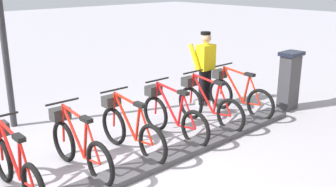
{
  "coord_description": "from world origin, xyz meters",
  "views": [
    {
      "loc": [
        -4.15,
        2.8,
        2.8
      ],
      "look_at": [
        0.5,
        -1.5,
        0.9
      ],
      "focal_mm": 41.55,
      "sensor_mm": 36.0,
      "label": 1
    }
  ],
  "objects_px": {
    "bike_docked_1": "(207,104)",
    "bike_docked_2": "(172,115)",
    "payment_kiosk": "(289,80)",
    "bike_docked_3": "(129,128)",
    "bike_docked_0": "(237,94)",
    "bike_docked_4": "(78,145)",
    "bike_docked_5": "(14,165)",
    "worker_near_rack": "(205,66)"
  },
  "relations": [
    {
      "from": "payment_kiosk",
      "to": "bike_docked_4",
      "type": "xyz_separation_m",
      "value": [
        0.57,
        4.87,
        -0.24
      ]
    },
    {
      "from": "bike_docked_1",
      "to": "bike_docked_3",
      "type": "xyz_separation_m",
      "value": [
        0.0,
        1.9,
        0.0
      ]
    },
    {
      "from": "bike_docked_3",
      "to": "bike_docked_5",
      "type": "bearing_deg",
      "value": 90.0
    },
    {
      "from": "bike_docked_0",
      "to": "bike_docked_4",
      "type": "xyz_separation_m",
      "value": [
        0.0,
        3.8,
        0.0
      ]
    },
    {
      "from": "bike_docked_0",
      "to": "bike_docked_3",
      "type": "height_order",
      "value": "same"
    },
    {
      "from": "bike_docked_2",
      "to": "bike_docked_5",
      "type": "relative_size",
      "value": 1.0
    },
    {
      "from": "bike_docked_1",
      "to": "bike_docked_4",
      "type": "xyz_separation_m",
      "value": [
        0.0,
        2.85,
        0.0
      ]
    },
    {
      "from": "bike_docked_0",
      "to": "bike_docked_1",
      "type": "height_order",
      "value": "same"
    },
    {
      "from": "bike_docked_4",
      "to": "worker_near_rack",
      "type": "relative_size",
      "value": 1.04
    },
    {
      "from": "payment_kiosk",
      "to": "bike_docked_3",
      "type": "bearing_deg",
      "value": 81.7
    },
    {
      "from": "payment_kiosk",
      "to": "bike_docked_5",
      "type": "relative_size",
      "value": 0.74
    },
    {
      "from": "payment_kiosk",
      "to": "worker_near_rack",
      "type": "xyz_separation_m",
      "value": [
        1.45,
        1.11,
        0.24
      ]
    },
    {
      "from": "bike_docked_2",
      "to": "bike_docked_5",
      "type": "xyz_separation_m",
      "value": [
        0.0,
        2.85,
        0.0
      ]
    },
    {
      "from": "bike_docked_1",
      "to": "bike_docked_5",
      "type": "xyz_separation_m",
      "value": [
        0.0,
        3.8,
        0.0
      ]
    },
    {
      "from": "bike_docked_5",
      "to": "payment_kiosk",
      "type": "bearing_deg",
      "value": -95.61
    },
    {
      "from": "bike_docked_2",
      "to": "bike_docked_3",
      "type": "xyz_separation_m",
      "value": [
        0.0,
        0.95,
        0.0
      ]
    },
    {
      "from": "payment_kiosk",
      "to": "worker_near_rack",
      "type": "distance_m",
      "value": 1.85
    },
    {
      "from": "bike_docked_3",
      "to": "bike_docked_4",
      "type": "xyz_separation_m",
      "value": [
        0.0,
        0.95,
        0.0
      ]
    },
    {
      "from": "bike_docked_2",
      "to": "bike_docked_3",
      "type": "height_order",
      "value": "same"
    },
    {
      "from": "bike_docked_4",
      "to": "bike_docked_5",
      "type": "relative_size",
      "value": 1.0
    },
    {
      "from": "bike_docked_3",
      "to": "worker_near_rack",
      "type": "distance_m",
      "value": 2.98
    },
    {
      "from": "bike_docked_1",
      "to": "bike_docked_2",
      "type": "xyz_separation_m",
      "value": [
        0.0,
        0.95,
        0.0
      ]
    },
    {
      "from": "bike_docked_1",
      "to": "bike_docked_5",
      "type": "bearing_deg",
      "value": 90.0
    },
    {
      "from": "worker_near_rack",
      "to": "bike_docked_2",
      "type": "bearing_deg",
      "value": 115.41
    },
    {
      "from": "bike_docked_0",
      "to": "worker_near_rack",
      "type": "relative_size",
      "value": 1.04
    },
    {
      "from": "bike_docked_2",
      "to": "bike_docked_1",
      "type": "bearing_deg",
      "value": -90.0
    },
    {
      "from": "bike_docked_2",
      "to": "bike_docked_3",
      "type": "bearing_deg",
      "value": 90.0
    },
    {
      "from": "bike_docked_0",
      "to": "bike_docked_3",
      "type": "xyz_separation_m",
      "value": [
        0.0,
        2.85,
        0.0
      ]
    },
    {
      "from": "payment_kiosk",
      "to": "bike_docked_3",
      "type": "height_order",
      "value": "payment_kiosk"
    },
    {
      "from": "bike_docked_1",
      "to": "bike_docked_0",
      "type": "bearing_deg",
      "value": -90.0
    },
    {
      "from": "bike_docked_0",
      "to": "bike_docked_2",
      "type": "height_order",
      "value": "same"
    },
    {
      "from": "bike_docked_3",
      "to": "bike_docked_4",
      "type": "relative_size",
      "value": 1.0
    },
    {
      "from": "bike_docked_0",
      "to": "bike_docked_5",
      "type": "bearing_deg",
      "value": 90.0
    },
    {
      "from": "worker_near_rack",
      "to": "bike_docked_1",
      "type": "bearing_deg",
      "value": 134.24
    },
    {
      "from": "bike_docked_3",
      "to": "bike_docked_5",
      "type": "height_order",
      "value": "same"
    },
    {
      "from": "bike_docked_1",
      "to": "payment_kiosk",
      "type": "bearing_deg",
      "value": -105.81
    },
    {
      "from": "bike_docked_0",
      "to": "worker_near_rack",
      "type": "xyz_separation_m",
      "value": [
        0.88,
        0.05,
        0.48
      ]
    },
    {
      "from": "payment_kiosk",
      "to": "bike_docked_4",
      "type": "height_order",
      "value": "payment_kiosk"
    },
    {
      "from": "payment_kiosk",
      "to": "bike_docked_2",
      "type": "relative_size",
      "value": 0.74
    },
    {
      "from": "bike_docked_2",
      "to": "worker_near_rack",
      "type": "bearing_deg",
      "value": -64.59
    },
    {
      "from": "bike_docked_0",
      "to": "bike_docked_4",
      "type": "distance_m",
      "value": 3.8
    },
    {
      "from": "bike_docked_1",
      "to": "bike_docked_2",
      "type": "relative_size",
      "value": 1.0
    }
  ]
}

